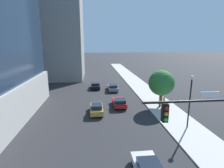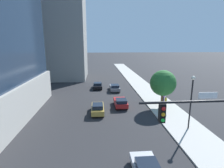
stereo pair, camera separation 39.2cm
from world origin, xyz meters
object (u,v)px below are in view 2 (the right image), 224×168
traffic_light_pole (206,128)px  car_black (98,85)px  car_gold (98,108)px  pedestrian_yellow_shirt (166,102)px  car_gray (115,87)px  construction_building (57,12)px  car_red (121,102)px  pedestrian_purple_shirt (164,97)px  street_lamp (192,95)px  street_tree (163,83)px

traffic_light_pole → car_black: traffic_light_pole is taller
car_gold → traffic_light_pole: bearing=-66.9°
pedestrian_yellow_shirt → car_gray: bearing=121.7°
construction_building → car_gold: bearing=-69.3°
car_red → pedestrian_purple_shirt: pedestrian_purple_shirt is taller
pedestrian_yellow_shirt → traffic_light_pole: bearing=-104.2°
traffic_light_pole → pedestrian_yellow_shirt: bearing=75.8°
construction_building → traffic_light_pole: size_ratio=5.85×
pedestrian_purple_shirt → construction_building: bearing=131.9°
traffic_light_pole → street_lamp: 10.05m
traffic_light_pole → car_black: 30.46m
traffic_light_pole → construction_building: bearing=111.5°
traffic_light_pole → pedestrian_purple_shirt: 19.94m
street_lamp → car_gray: (-6.85, 18.11, -3.46)m
pedestrian_yellow_shirt → pedestrian_purple_shirt: size_ratio=1.02×
car_black → street_lamp: bearing=-62.8°
street_tree → street_lamp: bearing=-85.7°
car_red → car_gray: bearing=90.0°
construction_building → car_black: construction_building is taller
car_gold → car_gray: (3.61, 12.34, -0.05)m
car_red → street_tree: bearing=-8.5°
car_gray → street_tree: bearing=-59.8°
car_gold → car_gray: bearing=73.7°
car_black → pedestrian_purple_shirt: bearing=-43.4°
construction_building → pedestrian_purple_shirt: (21.93, -24.40, -17.27)m
street_lamp → car_gold: size_ratio=1.48×
construction_building → car_red: size_ratio=9.74×
car_gold → street_lamp: bearing=-28.9°
car_gold → car_red: bearing=34.3°
traffic_light_pole → pedestrian_yellow_shirt: traffic_light_pole is taller
pedestrian_purple_shirt → car_gray: bearing=132.3°
car_black → traffic_light_pole: bearing=-77.8°
car_red → pedestrian_yellow_shirt: size_ratio=2.43×
traffic_light_pole → car_gray: 27.71m
car_black → pedestrian_purple_shirt: size_ratio=2.52×
car_gray → pedestrian_yellow_shirt: pedestrian_yellow_shirt is taller
traffic_light_pole → car_black: bearing=102.2°
construction_building → street_tree: 36.85m
car_gold → car_black: (0.00, 14.58, -0.09)m
construction_building → car_gold: size_ratio=9.72×
construction_building → street_lamp: size_ratio=6.57×
car_gold → car_black: size_ratio=0.99×
car_red → car_black: size_ratio=0.98×
car_gray → car_red: size_ratio=1.12×
car_red → street_lamp: bearing=-50.2°
car_gold → car_gray: car_gold is taller
traffic_light_pole → street_tree: size_ratio=1.21×
car_red → car_gold: bearing=-145.7°
pedestrian_yellow_shirt → pedestrian_purple_shirt: pedestrian_yellow_shirt is taller
pedestrian_yellow_shirt → pedestrian_purple_shirt: bearing=75.2°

